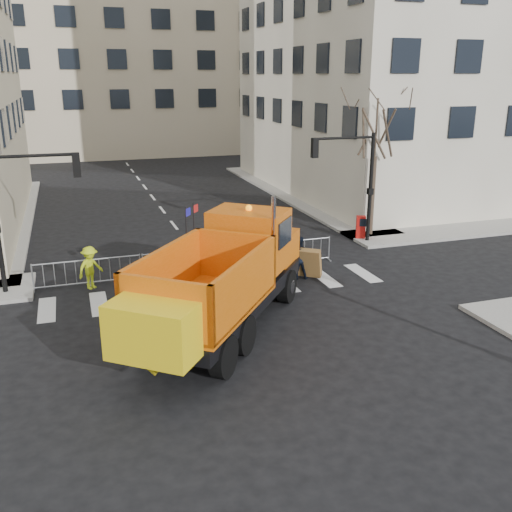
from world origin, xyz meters
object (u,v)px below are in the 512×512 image
object	(u,v)px
plow_truck	(222,277)
worker	(90,268)
newspaper_box	(361,227)
cop_c	(274,252)
cop_a	(293,253)
cop_b	(298,258)

from	to	relation	value
plow_truck	worker	bearing A→B (deg)	76.03
plow_truck	newspaper_box	world-z (taller)	plow_truck
worker	newspaper_box	size ratio (longest dim) A/B	1.52
cop_c	worker	size ratio (longest dim) A/B	1.15
cop_a	cop_b	bearing A→B (deg)	118.99
cop_b	worker	world-z (taller)	worker
cop_b	plow_truck	bearing A→B (deg)	53.30
cop_a	cop_c	size ratio (longest dim) A/B	1.06
cop_c	plow_truck	bearing A→B (deg)	22.65
plow_truck	cop_b	bearing A→B (deg)	-8.28
newspaper_box	cop_a	bearing A→B (deg)	-118.93
plow_truck	cop_c	size ratio (longest dim) A/B	5.40
cop_a	worker	size ratio (longest dim) A/B	1.22
plow_truck	cop_b	size ratio (longest dim) A/B	5.81
cop_b	newspaper_box	distance (m)	6.67
cop_c	newspaper_box	bearing A→B (deg)	179.15
cop_b	worker	bearing A→B (deg)	2.74
plow_truck	cop_a	world-z (taller)	plow_truck
worker	cop_c	bearing A→B (deg)	-38.68
plow_truck	worker	distance (m)	6.40
plow_truck	cop_a	xyz separation A→B (m)	(4.11, 4.19, -0.87)
plow_truck	cop_c	distance (m)	5.98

